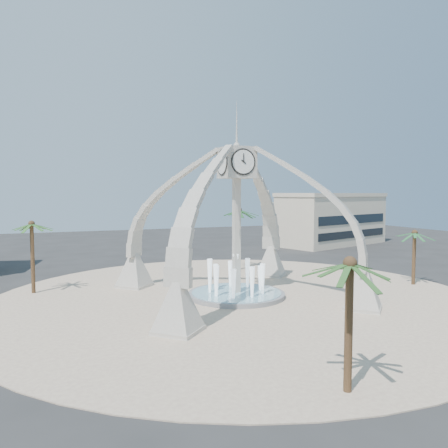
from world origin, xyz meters
name	(u,v)px	position (x,y,z in m)	size (l,w,h in m)	color
ground	(236,297)	(0.00, 0.00, 0.00)	(140.00, 140.00, 0.00)	#282828
plaza	(236,297)	(0.00, 0.00, 0.03)	(40.00, 40.00, 0.06)	beige
clock_tower	(237,219)	(0.00, 0.00, 6.49)	(17.94, 17.94, 16.30)	beige
fountain	(236,294)	(0.00, 0.00, 0.29)	(8.00, 8.00, 3.62)	gray
building_ne	(332,219)	(30.00, 28.00, 4.31)	(21.87, 14.17, 8.60)	beige
palm_east	(415,233)	(17.31, -1.89, 4.85)	(4.40, 4.40, 5.57)	brown
palm_west	(32,225)	(-15.57, 7.82, 5.89)	(4.16, 4.16, 6.64)	brown
palm_north	(239,211)	(5.41, 11.53, 6.62)	(5.13, 5.13, 7.52)	brown
palm_south	(350,265)	(-2.58, -17.63, 5.56)	(4.89, 4.89, 6.35)	brown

